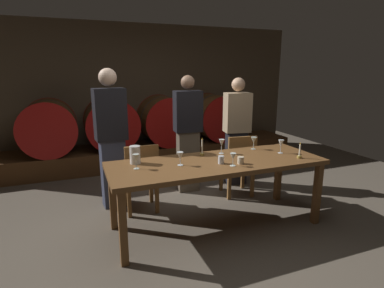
# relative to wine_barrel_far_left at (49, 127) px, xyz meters

# --- Properties ---
(ground_plane) EXTENTS (8.78, 8.78, 0.00)m
(ground_plane) POSITION_rel_wine_barrel_far_left_xyz_m (1.53, -2.64, -0.81)
(ground_plane) COLOR brown
(back_wall) EXTENTS (6.76, 0.24, 2.60)m
(back_wall) POSITION_rel_wine_barrel_far_left_xyz_m (1.53, 0.55, 0.49)
(back_wall) COLOR brown
(back_wall) RESTS_ON ground
(barrel_shelf) EXTENTS (6.08, 0.90, 0.36)m
(barrel_shelf) POSITION_rel_wine_barrel_far_left_xyz_m (1.53, 0.00, -0.63)
(barrel_shelf) COLOR #4C2D16
(barrel_shelf) RESTS_ON ground
(wine_barrel_far_left) EXTENTS (0.91, 0.89, 0.91)m
(wine_barrel_far_left) POSITION_rel_wine_barrel_far_left_xyz_m (0.00, 0.00, 0.00)
(wine_barrel_far_left) COLOR brown
(wine_barrel_far_left) RESTS_ON barrel_shelf
(wine_barrel_center_left) EXTENTS (0.91, 0.89, 0.91)m
(wine_barrel_center_left) POSITION_rel_wine_barrel_far_left_xyz_m (1.02, 0.00, 0.00)
(wine_barrel_center_left) COLOR brown
(wine_barrel_center_left) RESTS_ON barrel_shelf
(wine_barrel_center_right) EXTENTS (0.91, 0.89, 0.91)m
(wine_barrel_center_right) POSITION_rel_wine_barrel_far_left_xyz_m (2.01, 0.00, 0.00)
(wine_barrel_center_right) COLOR brown
(wine_barrel_center_right) RESTS_ON barrel_shelf
(wine_barrel_far_right) EXTENTS (0.91, 0.89, 0.91)m
(wine_barrel_far_right) POSITION_rel_wine_barrel_far_left_xyz_m (3.08, 0.00, 0.00)
(wine_barrel_far_right) COLOR brown
(wine_barrel_far_right) RESTS_ON barrel_shelf
(dining_table) EXTENTS (2.36, 0.84, 0.77)m
(dining_table) POSITION_rel_wine_barrel_far_left_xyz_m (1.83, -2.69, -0.11)
(dining_table) COLOR brown
(dining_table) RESTS_ON ground
(chair_left) EXTENTS (0.41, 0.41, 0.88)m
(chair_left) POSITION_rel_wine_barrel_far_left_xyz_m (1.11, -2.04, -0.32)
(chair_left) COLOR brown
(chair_left) RESTS_ON ground
(chair_right) EXTENTS (0.45, 0.45, 0.88)m
(chair_right) POSITION_rel_wine_barrel_far_left_xyz_m (2.49, -2.02, -0.32)
(chair_right) COLOR brown
(chair_right) RESTS_ON ground
(guest_left) EXTENTS (0.40, 0.28, 1.76)m
(guest_left) POSITION_rel_wine_barrel_far_left_xyz_m (0.83, -1.71, 0.10)
(guest_left) COLOR #33384C
(guest_left) RESTS_ON ground
(guest_center) EXTENTS (0.40, 0.27, 1.67)m
(guest_center) POSITION_rel_wine_barrel_far_left_xyz_m (1.91, -1.56, 0.05)
(guest_center) COLOR brown
(guest_center) RESTS_ON ground
(guest_right) EXTENTS (0.41, 0.30, 1.63)m
(guest_right) POSITION_rel_wine_barrel_far_left_xyz_m (2.70, -1.56, 0.03)
(guest_right) COLOR black
(guest_right) RESTS_ON ground
(candle_left) EXTENTS (0.05, 0.05, 0.21)m
(candle_left) POSITION_rel_wine_barrel_far_left_xyz_m (1.76, -2.43, 0.02)
(candle_left) COLOR olive
(candle_left) RESTS_ON dining_table
(candle_right) EXTENTS (0.05, 0.05, 0.18)m
(candle_right) POSITION_rel_wine_barrel_far_left_xyz_m (2.74, -2.93, 0.01)
(candle_right) COLOR olive
(candle_right) RESTS_ON dining_table
(pitcher) EXTENTS (0.11, 0.11, 0.19)m
(pitcher) POSITION_rel_wine_barrel_far_left_xyz_m (0.97, -2.46, 0.06)
(pitcher) COLOR white
(pitcher) RESTS_ON dining_table
(wine_glass_far_left) EXTENTS (0.07, 0.07, 0.15)m
(wine_glass_far_left) POSITION_rel_wine_barrel_far_left_xyz_m (0.95, -2.64, 0.08)
(wine_glass_far_left) COLOR silver
(wine_glass_far_left) RESTS_ON dining_table
(wine_glass_left) EXTENTS (0.07, 0.07, 0.14)m
(wine_glass_left) POSITION_rel_wine_barrel_far_left_xyz_m (1.40, -2.69, 0.07)
(wine_glass_left) COLOR white
(wine_glass_left) RESTS_ON dining_table
(wine_glass_center_left) EXTENTS (0.06, 0.06, 0.14)m
(wine_glass_center_left) POSITION_rel_wine_barrel_far_left_xyz_m (1.90, -2.91, 0.06)
(wine_glass_center_left) COLOR silver
(wine_glass_center_left) RESTS_ON dining_table
(wine_glass_center_right) EXTENTS (0.07, 0.07, 0.17)m
(wine_glass_center_right) POSITION_rel_wine_barrel_far_left_xyz_m (2.01, -2.43, 0.09)
(wine_glass_center_right) COLOR white
(wine_glass_center_right) RESTS_ON dining_table
(wine_glass_right) EXTENTS (0.07, 0.07, 0.15)m
(wine_glass_right) POSITION_rel_wine_barrel_far_left_xyz_m (2.47, -2.39, 0.08)
(wine_glass_right) COLOR silver
(wine_glass_right) RESTS_ON dining_table
(wine_glass_far_right) EXTENTS (0.07, 0.07, 0.16)m
(wine_glass_far_right) POSITION_rel_wine_barrel_far_left_xyz_m (2.67, -2.67, 0.08)
(wine_glass_far_right) COLOR white
(wine_glass_far_right) RESTS_ON dining_table
(cup_left) EXTENTS (0.06, 0.06, 0.08)m
(cup_left) POSITION_rel_wine_barrel_far_left_xyz_m (1.82, -2.80, 0.01)
(cup_left) COLOR silver
(cup_left) RESTS_ON dining_table
(cup_right) EXTENTS (0.07, 0.07, 0.08)m
(cup_right) POSITION_rel_wine_barrel_far_left_xyz_m (2.01, -2.88, 0.00)
(cup_right) COLOR beige
(cup_right) RESTS_ON dining_table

